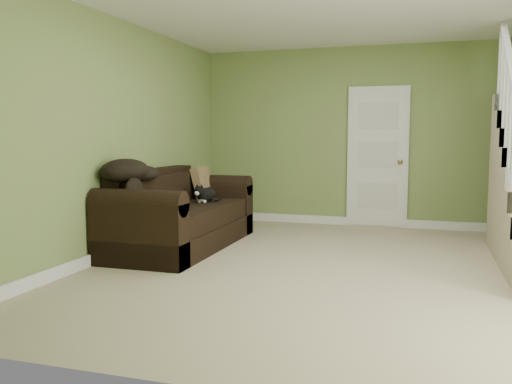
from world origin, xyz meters
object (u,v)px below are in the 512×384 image
Objects in this scene: sofa at (179,218)px; banana at (177,211)px; cat at (205,195)px; side_table at (203,207)px.

sofa is 0.69m from banana.
sofa is 0.49m from cat.
sofa reaches higher than cat.
side_table is 1.77m from banana.
cat reaches higher than banana.
side_table reaches higher than banana.
side_table is at bearing 123.62° from cat.
side_table is (-0.16, 1.10, -0.02)m from sofa.
banana is (0.27, -0.61, 0.17)m from sofa.
sofa is 13.90× the size of banana.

